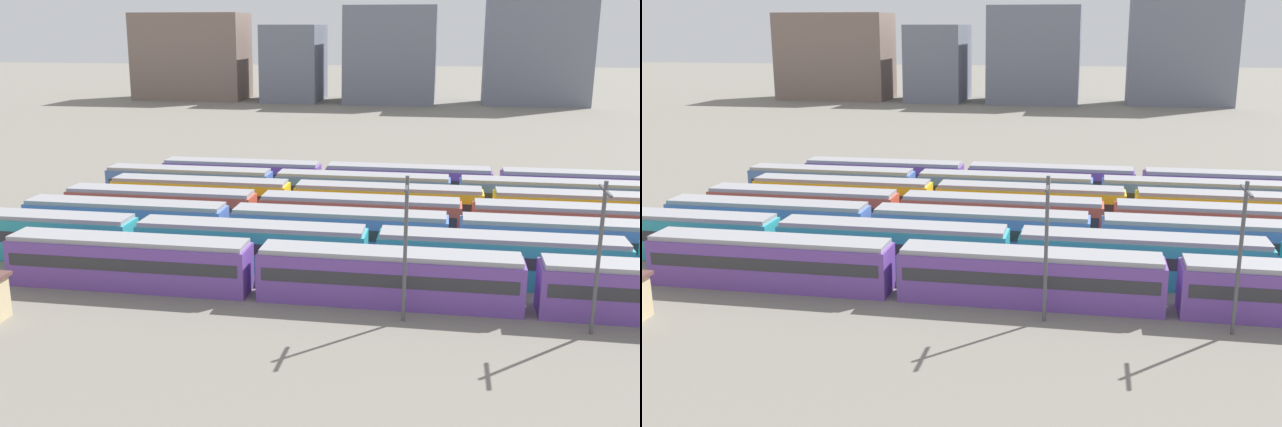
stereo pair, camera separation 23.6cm
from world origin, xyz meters
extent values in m
plane|color=slate|center=(0.00, 15.60, 0.00)|extent=(600.00, 600.00, 0.00)
cube|color=#6B429E|center=(-1.40, 0.00, 1.70)|extent=(18.00, 3.00, 3.40)
cube|color=#2D2D33|center=(-1.40, 0.00, 2.11)|extent=(17.20, 3.06, 0.90)
cube|color=#939399|center=(-1.40, 0.00, 3.57)|extent=(17.60, 2.70, 0.35)
cube|color=#6B429E|center=(17.50, 0.00, 1.70)|extent=(18.00, 3.00, 3.40)
cube|color=#2D2D33|center=(17.50, 0.00, 2.11)|extent=(17.20, 3.06, 0.90)
cube|color=#939399|center=(17.50, 0.00, 3.57)|extent=(17.60, 2.70, 0.35)
cube|color=teal|center=(-12.52, 5.20, 1.70)|extent=(18.00, 3.00, 3.40)
cube|color=#2D2D33|center=(-12.52, 5.20, 2.11)|extent=(17.20, 3.06, 0.90)
cube|color=#939399|center=(-12.52, 5.20, 3.57)|extent=(17.60, 2.70, 0.35)
cube|color=teal|center=(6.38, 5.20, 1.70)|extent=(18.00, 3.00, 3.40)
cube|color=#2D2D33|center=(6.38, 5.20, 2.11)|extent=(17.20, 3.06, 0.90)
cube|color=#939399|center=(6.38, 5.20, 3.57)|extent=(17.60, 2.70, 0.35)
cube|color=teal|center=(25.28, 5.20, 1.70)|extent=(18.00, 3.00, 3.40)
cube|color=#2D2D33|center=(25.28, 5.20, 2.11)|extent=(17.20, 3.06, 0.90)
cube|color=#939399|center=(25.28, 5.20, 3.57)|extent=(17.60, 2.70, 0.35)
cube|color=#4C70BC|center=(-6.39, 10.40, 1.70)|extent=(18.00, 3.00, 3.40)
cube|color=#2D2D33|center=(-6.39, 10.40, 2.11)|extent=(17.20, 3.06, 0.90)
cube|color=#939399|center=(-6.39, 10.40, 3.57)|extent=(17.60, 2.70, 0.35)
cube|color=#4C70BC|center=(12.51, 10.40, 1.70)|extent=(18.00, 3.00, 3.40)
cube|color=#2D2D33|center=(12.51, 10.40, 2.11)|extent=(17.20, 3.06, 0.90)
cube|color=#939399|center=(12.51, 10.40, 3.57)|extent=(17.60, 2.70, 0.35)
cube|color=#4C70BC|center=(31.41, 10.40, 1.70)|extent=(18.00, 3.00, 3.40)
cube|color=#2D2D33|center=(31.41, 10.40, 2.11)|extent=(17.20, 3.06, 0.90)
cube|color=#939399|center=(31.41, 10.40, 3.57)|extent=(17.60, 2.70, 0.35)
cube|color=#BC4C38|center=(-5.25, 15.60, 1.70)|extent=(18.00, 3.00, 3.40)
cube|color=#2D2D33|center=(-5.25, 15.60, 2.11)|extent=(17.20, 3.06, 0.90)
cube|color=#939399|center=(-5.25, 15.60, 3.57)|extent=(17.60, 2.70, 0.35)
cube|color=#BC4C38|center=(13.65, 15.60, 1.70)|extent=(18.00, 3.00, 3.40)
cube|color=#2D2D33|center=(13.65, 15.60, 2.11)|extent=(17.20, 3.06, 0.90)
cube|color=#939399|center=(13.65, 15.60, 3.57)|extent=(17.60, 2.70, 0.35)
cube|color=#BC4C38|center=(32.55, 15.60, 1.70)|extent=(18.00, 3.00, 3.40)
cube|color=#2D2D33|center=(32.55, 15.60, 2.11)|extent=(17.20, 3.06, 0.90)
cube|color=#939399|center=(32.55, 15.60, 3.57)|extent=(17.60, 2.70, 0.35)
cube|color=yellow|center=(-3.14, 20.80, 1.70)|extent=(18.00, 3.00, 3.40)
cube|color=#2D2D33|center=(-3.14, 20.80, 2.11)|extent=(17.20, 3.06, 0.90)
cube|color=#939399|center=(-3.14, 20.80, 3.57)|extent=(17.60, 2.70, 0.35)
cube|color=yellow|center=(15.76, 20.80, 1.70)|extent=(18.00, 3.00, 3.40)
cube|color=#2D2D33|center=(15.76, 20.80, 2.11)|extent=(17.20, 3.06, 0.90)
cube|color=#939399|center=(15.76, 20.80, 3.57)|extent=(17.60, 2.70, 0.35)
cube|color=yellow|center=(34.66, 20.80, 1.70)|extent=(18.00, 3.00, 3.40)
cube|color=#2D2D33|center=(34.66, 20.80, 2.11)|extent=(17.20, 3.06, 0.90)
cube|color=#939399|center=(34.66, 20.80, 3.57)|extent=(17.60, 2.70, 0.35)
cube|color=#4C70BC|center=(-6.22, 26.00, 1.70)|extent=(18.00, 3.00, 3.40)
cube|color=#2D2D33|center=(-6.22, 26.00, 2.11)|extent=(17.20, 3.06, 0.90)
cube|color=#939399|center=(-6.22, 26.00, 3.57)|extent=(17.60, 2.70, 0.35)
cube|color=#4C70BC|center=(12.68, 26.00, 1.70)|extent=(18.00, 3.00, 3.40)
cube|color=#2D2D33|center=(12.68, 26.00, 2.11)|extent=(17.20, 3.06, 0.90)
cube|color=#939399|center=(12.68, 26.00, 3.57)|extent=(17.60, 2.70, 0.35)
cube|color=#4C70BC|center=(31.58, 26.00, 1.70)|extent=(18.00, 3.00, 3.40)
cube|color=#2D2D33|center=(31.58, 26.00, 2.11)|extent=(17.20, 3.06, 0.90)
cube|color=#939399|center=(31.58, 26.00, 3.57)|extent=(17.60, 2.70, 0.35)
cube|color=#6B429E|center=(-1.78, 31.20, 1.70)|extent=(18.00, 3.00, 3.40)
cube|color=#2D2D33|center=(-1.78, 31.20, 2.11)|extent=(17.20, 3.06, 0.90)
cube|color=#939399|center=(-1.78, 31.20, 3.57)|extent=(17.60, 2.70, 0.35)
cube|color=#6B429E|center=(17.12, 31.20, 1.70)|extent=(18.00, 3.00, 3.40)
cube|color=#2D2D33|center=(17.12, 31.20, 2.11)|extent=(17.20, 3.06, 0.90)
cube|color=#939399|center=(17.12, 31.20, 3.57)|extent=(17.60, 2.70, 0.35)
cube|color=#6B429E|center=(36.02, 31.20, 1.70)|extent=(18.00, 3.00, 3.40)
cube|color=#2D2D33|center=(36.02, 31.20, 2.11)|extent=(17.20, 3.06, 0.90)
cube|color=#939399|center=(36.02, 31.20, 3.57)|extent=(17.60, 2.70, 0.35)
cylinder|color=#4C4C51|center=(18.74, -3.01, 4.80)|extent=(0.24, 0.24, 9.60)
cube|color=#47474C|center=(18.74, -3.01, 9.00)|extent=(0.16, 3.20, 0.16)
cylinder|color=#4C4C51|center=(30.37, -3.04, 4.85)|extent=(0.24, 0.24, 9.71)
cube|color=#47474C|center=(30.37, -3.04, 9.11)|extent=(0.16, 3.20, 0.16)
cube|color=#7A665B|center=(-45.63, 137.96, 11.03)|extent=(28.74, 15.17, 22.06)
cube|color=slate|center=(-17.99, 137.96, 9.53)|extent=(14.05, 20.02, 19.06)
cube|color=slate|center=(6.85, 137.96, 11.79)|extent=(22.17, 20.68, 23.57)
cube|color=slate|center=(42.11, 137.96, 15.79)|extent=(24.83, 14.49, 31.58)
camera|label=1|loc=(20.87, -46.53, 18.45)|focal=40.27mm
camera|label=2|loc=(21.10, -46.49, 18.45)|focal=40.27mm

